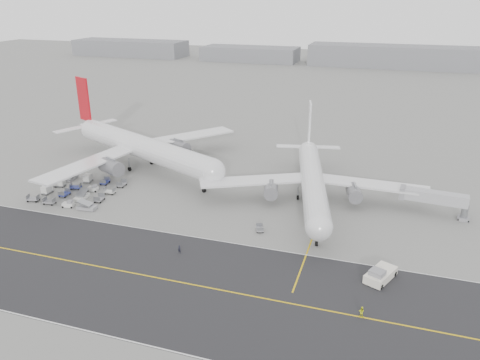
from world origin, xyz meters
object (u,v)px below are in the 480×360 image
(airliner_a, at_px, (140,146))
(jet_bridge, at_px, (435,198))
(pushback_tug, at_px, (380,275))
(ground_crew_a, at_px, (179,249))
(ground_crew_b, at_px, (361,312))
(airliner_b, at_px, (312,180))

(airliner_a, xyz_separation_m, jet_bridge, (77.79, -6.90, -2.50))
(pushback_tug, height_order, jet_bridge, jet_bridge)
(ground_crew_a, distance_m, ground_crew_b, 35.92)
(jet_bridge, distance_m, ground_crew_a, 58.00)
(jet_bridge, xyz_separation_m, ground_crew_b, (-12.57, -41.89, -3.13))
(jet_bridge, height_order, ground_crew_a, jet_bridge)
(ground_crew_b, bearing_deg, airliner_b, -56.65)
(jet_bridge, bearing_deg, pushback_tug, -103.11)
(pushback_tug, bearing_deg, ground_crew_a, -151.74)
(airliner_b, bearing_deg, pushback_tug, -72.59)
(airliner_a, bearing_deg, ground_crew_a, -118.05)
(airliner_a, bearing_deg, jet_bridge, -70.23)
(airliner_a, relative_size, airliner_b, 1.14)
(pushback_tug, relative_size, ground_crew_a, 5.00)
(jet_bridge, height_order, ground_crew_b, jet_bridge)
(airliner_a, relative_size, ground_crew_a, 35.02)
(airliner_b, bearing_deg, airliner_a, 158.73)
(airliner_a, distance_m, ground_crew_a, 50.64)
(airliner_b, bearing_deg, ground_crew_b, -82.66)
(airliner_a, distance_m, pushback_tug, 77.48)
(airliner_a, distance_m, airliner_b, 50.85)
(airliner_a, height_order, airliner_b, airliner_a)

